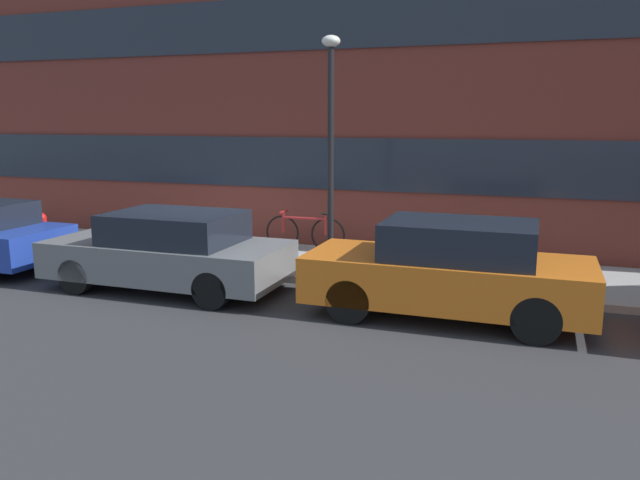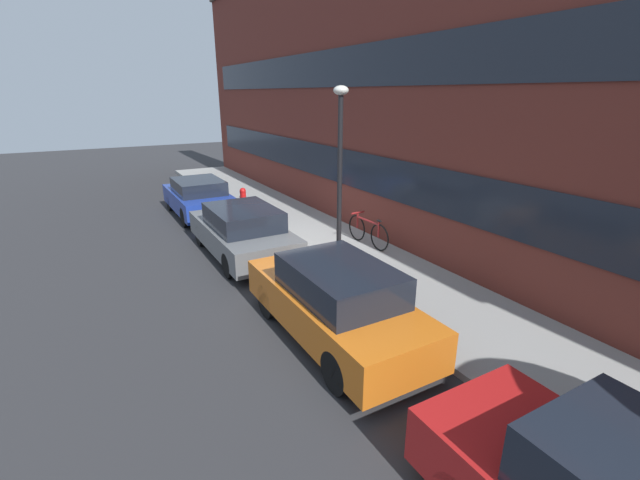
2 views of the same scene
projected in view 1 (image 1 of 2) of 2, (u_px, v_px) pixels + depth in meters
The scene contains 8 objects.
ground_plane at pixel (210, 275), 11.70m from camera, with size 56.00×56.00×0.00m, color #2B2B2D.
sidewalk_strip at pixel (243, 257), 12.95m from camera, with size 28.00×2.74×0.12m.
rowhouse_facade at pixel (275, 48), 13.78m from camera, with size 28.00×1.02×8.83m.
parked_car_grey at pixel (170, 251), 10.65m from camera, with size 4.13×1.78×1.34m.
parked_car_orange at pixel (450, 270), 9.09m from camera, with size 4.10×1.63×1.45m.
fire_hydrant at pixel (42, 231), 13.44m from camera, with size 0.56×0.32×0.78m.
bicycle at pixel (305, 232), 13.18m from camera, with size 1.76×0.44×0.85m.
lamp_post at pixel (331, 128), 10.87m from camera, with size 0.32×0.32×4.16m.
Camera 1 is at (5.74, -10.01, 2.91)m, focal length 35.00 mm.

